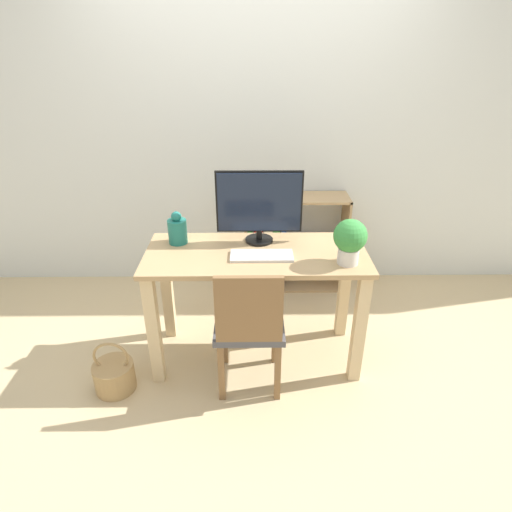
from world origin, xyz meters
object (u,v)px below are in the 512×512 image
(chair, at_px, (249,324))
(bookshelf, at_px, (277,246))
(keyboard, at_px, (262,256))
(potted_plant, at_px, (350,239))
(vase, at_px, (177,230))
(basket, at_px, (114,375))
(monitor, at_px, (259,204))

(chair, height_order, bookshelf, chair)
(keyboard, bearing_deg, potted_plant, -9.32)
(potted_plant, bearing_deg, vase, 164.32)
(vase, height_order, chair, vase)
(bookshelf, bearing_deg, keyboard, -98.80)
(keyboard, distance_m, potted_plant, 0.51)
(bookshelf, bearing_deg, potted_plant, -72.36)
(keyboard, xyz_separation_m, bookshelf, (0.15, 0.97, -0.41))
(potted_plant, bearing_deg, chair, -164.58)
(keyboard, distance_m, basket, 1.15)
(bookshelf, bearing_deg, vase, -130.79)
(bookshelf, bearing_deg, monitor, -102.15)
(potted_plant, height_order, bookshelf, potted_plant)
(potted_plant, distance_m, chair, 0.74)
(vase, distance_m, chair, 0.74)
(keyboard, distance_m, bookshelf, 1.07)
(basket, bearing_deg, monitor, 27.71)
(vase, bearing_deg, keyboard, -21.33)
(vase, height_order, basket, vase)
(vase, bearing_deg, chair, -44.64)
(keyboard, xyz_separation_m, chair, (-0.07, -0.23, -0.32))
(vase, bearing_deg, bookshelf, 49.21)
(monitor, bearing_deg, keyboard, -87.11)
(keyboard, xyz_separation_m, potted_plant, (0.49, -0.08, 0.14))
(vase, bearing_deg, potted_plant, -15.68)
(keyboard, distance_m, chair, 0.40)
(potted_plant, distance_m, basket, 1.61)
(vase, xyz_separation_m, chair, (0.44, -0.44, -0.40))
(keyboard, distance_m, vase, 0.56)
(keyboard, bearing_deg, chair, -107.65)
(bookshelf, relative_size, basket, 2.40)
(potted_plant, relative_size, chair, 0.31)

